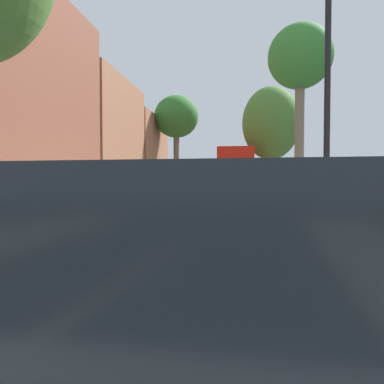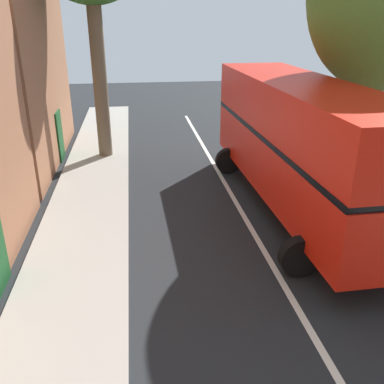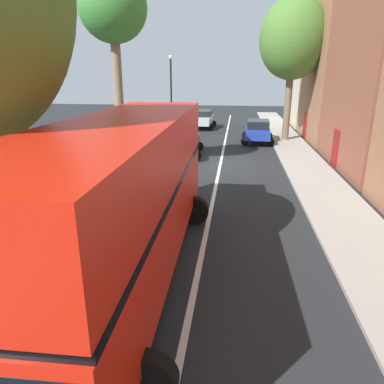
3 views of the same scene
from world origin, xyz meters
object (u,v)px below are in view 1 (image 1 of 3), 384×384
at_px(double_decker_bus, 236,173).
at_px(street_tree_right_1, 271,124).
at_px(parked_car_silver_right_0, 259,340).
at_px(lamppost_right, 327,90).
at_px(litter_bin_right, 323,210).
at_px(street_tree_right_3, 300,60).
at_px(parked_car_green_right_2, 247,201).
at_px(street_tree_left_0, 176,118).
at_px(parked_car_blue_left_1, 60,209).

xyz_separation_m(double_decker_bus, street_tree_right_1, (2.85, 1.23, 4.21)).
bearing_deg(street_tree_right_1, parked_car_silver_right_0, -94.14).
bearing_deg(lamppost_right, litter_bin_right, 78.79).
bearing_deg(street_tree_right_1, litter_bin_right, -87.40).
xyz_separation_m(double_decker_bus, street_tree_right_3, (3.48, -10.25, 5.51)).
xyz_separation_m(parked_car_silver_right_0, parked_car_green_right_2, (0.01, 12.36, -0.06)).
bearing_deg(double_decker_bus, parked_car_silver_right_0, -88.32).
relative_size(parked_car_green_right_2, litter_bin_right, 4.46).
distance_m(street_tree_right_1, street_tree_right_3, 11.57).
height_order(street_tree_left_0, litter_bin_right, street_tree_left_0).
height_order(parked_car_blue_left_1, street_tree_right_3, street_tree_right_3).
bearing_deg(double_decker_bus, street_tree_left_0, 134.61).
xyz_separation_m(parked_car_green_right_2, street_tree_left_0, (-7.09, 21.15, 7.30)).
bearing_deg(double_decker_bus, street_tree_right_1, 23.38).
height_order(double_decker_bus, street_tree_right_1, street_tree_right_1).
height_order(street_tree_left_0, street_tree_right_3, street_tree_left_0).
bearing_deg(double_decker_bus, parked_car_green_right_2, -86.89).
distance_m(parked_car_green_right_2, street_tree_right_1, 17.11).
xyz_separation_m(double_decker_bus, lamppost_right, (2.60, -20.29, 1.45)).
bearing_deg(street_tree_right_1, parked_car_blue_left_1, -108.31).
height_order(parked_car_silver_right_0, litter_bin_right, parked_car_silver_right_0).
bearing_deg(double_decker_bus, litter_bin_right, -76.71).
bearing_deg(street_tree_right_3, litter_bin_right, -88.62).
distance_m(parked_car_blue_left_1, street_tree_right_1, 23.14).
xyz_separation_m(street_tree_right_1, lamppost_right, (-0.25, -21.53, -2.76)).
relative_size(parked_car_blue_left_1, street_tree_right_1, 0.47).
bearing_deg(litter_bin_right, lamppost_right, -101.21).
height_order(street_tree_right_1, lamppost_right, street_tree_right_1).
distance_m(street_tree_left_0, street_tree_right_1, 10.61).
distance_m(street_tree_right_1, litter_bin_right, 17.53).
height_order(parked_car_blue_left_1, lamppost_right, lamppost_right).
relative_size(double_decker_bus, street_tree_right_1, 1.12).
height_order(parked_car_blue_left_1, parked_car_green_right_2, parked_car_blue_left_1).
bearing_deg(parked_car_blue_left_1, lamppost_right, -1.78).
bearing_deg(double_decker_bus, parked_car_blue_left_1, -101.82).
bearing_deg(parked_car_green_right_2, street_tree_right_3, 59.44).
bearing_deg(street_tree_right_3, parked_car_green_right_2, -120.56).
relative_size(street_tree_left_0, lamppost_right, 1.64).
xyz_separation_m(street_tree_left_0, street_tree_right_1, (9.13, -5.14, -1.65)).
height_order(double_decker_bus, street_tree_right_3, street_tree_right_3).
bearing_deg(street_tree_left_0, parked_car_silver_right_0, -78.07).
bearing_deg(parked_car_green_right_2, parked_car_silver_right_0, -90.02).
bearing_deg(lamppost_right, parked_car_green_right_2, 108.05).
bearing_deg(street_tree_left_0, lamppost_right, -71.58).
bearing_deg(litter_bin_right, parked_car_blue_left_1, -148.21).
bearing_deg(lamppost_right, double_decker_bus, 97.30).
height_order(double_decker_bus, parked_car_blue_left_1, double_decker_bus).
distance_m(parked_car_green_right_2, lamppost_right, 6.48).
bearing_deg(street_tree_left_0, double_decker_bus, -45.39).
distance_m(double_decker_bus, parked_car_green_right_2, 14.87).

